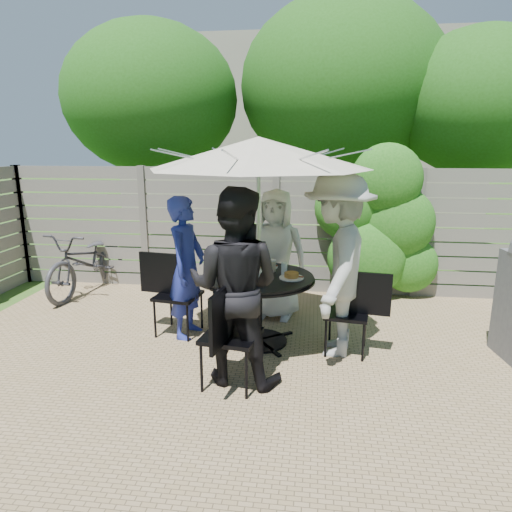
# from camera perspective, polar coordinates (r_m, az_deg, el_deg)

# --- Properties ---
(backyard_envelope) EXTENTS (60.00, 60.00, 5.00)m
(backyard_envelope) POSITION_cam_1_polar(r_m,az_deg,el_deg) (13.85, 5.68, 15.59)
(backyard_envelope) COLOR #33581B
(backyard_envelope) RESTS_ON ground
(patio_table) EXTENTS (1.34, 1.34, 0.78)m
(patio_table) POSITION_cam_1_polar(r_m,az_deg,el_deg) (4.97, 0.30, -5.11)
(patio_table) COLOR black
(patio_table) RESTS_ON ground
(umbrella) EXTENTS (2.58, 2.58, 2.23)m
(umbrella) POSITION_cam_1_polar(r_m,az_deg,el_deg) (4.70, 0.32, 12.73)
(umbrella) COLOR silver
(umbrella) RESTS_ON ground
(chair_back) EXTENTS (0.55, 0.73, 0.97)m
(chair_back) POSITION_cam_1_polar(r_m,az_deg,el_deg) (5.94, 2.70, -4.50)
(chair_back) COLOR black
(chair_back) RESTS_ON ground
(person_back) EXTENTS (0.86, 0.62, 1.64)m
(person_back) POSITION_cam_1_polar(r_m,az_deg,el_deg) (5.66, 2.45, 0.14)
(person_back) COLOR silver
(person_back) RESTS_ON ground
(chair_left) EXTENTS (0.72, 0.53, 0.96)m
(chair_left) POSITION_cam_1_polar(r_m,az_deg,el_deg) (5.37, -9.80, -6.74)
(chair_left) COLOR black
(chair_left) RESTS_ON ground
(person_left) EXTENTS (0.46, 0.64, 1.61)m
(person_left) POSITION_cam_1_polar(r_m,az_deg,el_deg) (5.15, -8.66, -1.51)
(person_left) COLOR navy
(person_left) RESTS_ON ground
(chair_front) EXTENTS (0.55, 0.75, 1.00)m
(chair_front) POSITION_cam_1_polar(r_m,az_deg,el_deg) (4.20, -3.16, -12.39)
(chair_front) COLOR black
(chair_front) RESTS_ON ground
(person_front) EXTENTS (0.96, 0.80, 1.81)m
(person_front) POSITION_cam_1_polar(r_m,az_deg,el_deg) (4.10, -2.67, -3.97)
(person_front) COLOR black
(person_front) RESTS_ON ground
(chair_right) EXTENTS (0.68, 0.49, 0.90)m
(chair_right) POSITION_cam_1_polar(r_m,az_deg,el_deg) (4.92, 11.36, -8.97)
(chair_right) COLOR black
(chair_right) RESTS_ON ground
(person_right) EXTENTS (0.87, 1.32, 1.91)m
(person_right) POSITION_cam_1_polar(r_m,az_deg,el_deg) (4.71, 10.11, -1.15)
(person_right) COLOR #A7A8A3
(person_right) RESTS_ON ground
(plate_back) EXTENTS (0.26, 0.26, 0.06)m
(plate_back) POSITION_cam_1_polar(r_m,az_deg,el_deg) (5.22, 1.31, -1.17)
(plate_back) COLOR white
(plate_back) RESTS_ON patio_table
(plate_left) EXTENTS (0.26, 0.26, 0.06)m
(plate_left) POSITION_cam_1_polar(r_m,az_deg,el_deg) (4.99, -3.70, -1.92)
(plate_left) COLOR white
(plate_left) RESTS_ON patio_table
(plate_front) EXTENTS (0.26, 0.26, 0.06)m
(plate_front) POSITION_cam_1_polar(r_m,az_deg,el_deg) (4.56, -0.86, -3.43)
(plate_front) COLOR white
(plate_front) RESTS_ON patio_table
(plate_right) EXTENTS (0.26, 0.26, 0.06)m
(plate_right) POSITION_cam_1_polar(r_m,az_deg,el_deg) (4.81, 4.45, -2.53)
(plate_right) COLOR white
(plate_right) RESTS_ON patio_table
(glass_back) EXTENTS (0.07, 0.07, 0.14)m
(glass_back) POSITION_cam_1_polar(r_m,az_deg,el_deg) (5.14, -0.09, -0.89)
(glass_back) COLOR silver
(glass_back) RESTS_ON patio_table
(glass_left) EXTENTS (0.07, 0.07, 0.14)m
(glass_left) POSITION_cam_1_polar(r_m,az_deg,el_deg) (4.85, -2.98, -1.81)
(glass_left) COLOR silver
(glass_left) RESTS_ON patio_table
(glass_front) EXTENTS (0.07, 0.07, 0.14)m
(glass_front) POSITION_cam_1_polar(r_m,az_deg,el_deg) (4.61, 0.74, -2.63)
(glass_front) COLOR silver
(glass_front) RESTS_ON patio_table
(glass_right) EXTENTS (0.07, 0.07, 0.14)m
(glass_right) POSITION_cam_1_polar(r_m,az_deg,el_deg) (4.92, 3.54, -1.60)
(glass_right) COLOR silver
(glass_right) RESTS_ON patio_table
(syrup_jug) EXTENTS (0.09, 0.09, 0.16)m
(syrup_jug) POSITION_cam_1_polar(r_m,az_deg,el_deg) (4.93, -0.22, -1.40)
(syrup_jug) COLOR #59280C
(syrup_jug) RESTS_ON patio_table
(coffee_cup) EXTENTS (0.08, 0.08, 0.12)m
(coffee_cup) POSITION_cam_1_polar(r_m,az_deg,el_deg) (5.06, 2.04, -1.26)
(coffee_cup) COLOR #C6B293
(coffee_cup) RESTS_ON patio_table
(bicycle) EXTENTS (0.87, 1.89, 0.96)m
(bicycle) POSITION_cam_1_polar(r_m,az_deg,el_deg) (7.17, -20.27, -0.60)
(bicycle) COLOR #333338
(bicycle) RESTS_ON ground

